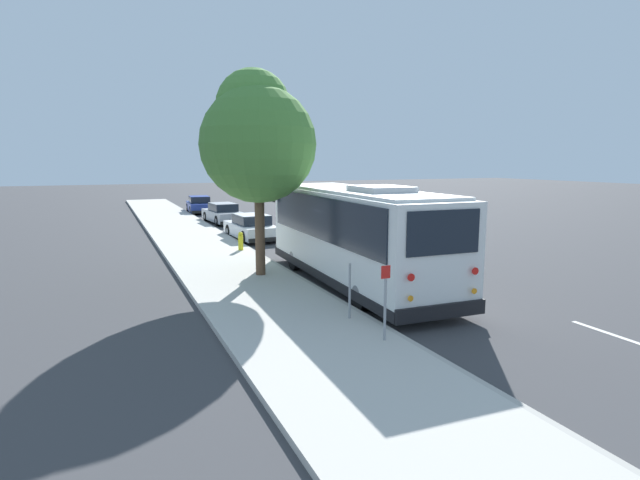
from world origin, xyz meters
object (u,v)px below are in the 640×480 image
object	(u,v)px
shuttle_bus	(355,231)
sign_post_near	(385,302)
parked_sedan_blue	(199,205)
parked_sedan_silver	(223,214)
street_tree	(257,137)
parked_sedan_white	(251,228)
sign_post_far	(350,291)
fire_hydrant	(241,241)

from	to	relation	value
shuttle_bus	sign_post_near	world-z (taller)	shuttle_bus
parked_sedan_blue	parked_sedan_silver	bearing A→B (deg)	-174.38
parked_sedan_silver	street_tree	size ratio (longest dim) A/B	0.66
parked_sedan_silver	sign_post_near	bearing A→B (deg)	171.94
parked_sedan_white	sign_post_near	size ratio (longest dim) A/B	2.67
sign_post_near	sign_post_far	world-z (taller)	sign_post_near
shuttle_bus	fire_hydrant	size ratio (longest dim) A/B	12.17
parked_sedan_blue	sign_post_far	distance (m)	28.86
parked_sedan_blue	sign_post_far	world-z (taller)	sign_post_far
shuttle_bus	parked_sedan_blue	world-z (taller)	shuttle_bus
sign_post_near	sign_post_far	xyz separation A→B (m)	(1.68, 0.00, -0.16)
street_tree	sign_post_near	size ratio (longest dim) A/B	4.18
parked_sedan_white	street_tree	distance (m)	9.78
parked_sedan_silver	fire_hydrant	xyz separation A→B (m)	(-11.05, 1.72, -0.06)
sign_post_far	fire_hydrant	bearing A→B (deg)	0.01
street_tree	sign_post_far	world-z (taller)	street_tree
shuttle_bus	sign_post_far	xyz separation A→B (m)	(-3.57, 2.01, -0.92)
sign_post_near	sign_post_far	distance (m)	1.69
shuttle_bus	street_tree	distance (m)	4.53
shuttle_bus	sign_post_near	distance (m)	5.66
parked_sedan_white	sign_post_far	distance (m)	14.31
parked_sedan_white	sign_post_far	xyz separation A→B (m)	(-14.22, 1.54, 0.24)
parked_sedan_silver	street_tree	xyz separation A→B (m)	(-15.88, 2.32, 4.21)
shuttle_bus	fire_hydrant	xyz separation A→B (m)	(6.93, 2.01, -1.21)
sign_post_far	parked_sedan_blue	bearing A→B (deg)	-3.01
sign_post_far	shuttle_bus	bearing A→B (deg)	-29.36
street_tree	sign_post_far	bearing A→B (deg)	-173.92
sign_post_near	parked_sedan_white	bearing A→B (deg)	-5.53
parked_sedan_silver	sign_post_near	xyz separation A→B (m)	(-23.22, 1.71, 0.39)
parked_sedan_silver	fire_hydrant	bearing A→B (deg)	167.34
parked_sedan_blue	fire_hydrant	xyz separation A→B (m)	(-18.33, 1.52, -0.06)
parked_sedan_silver	parked_sedan_white	bearing A→B (deg)	174.81
fire_hydrant	parked_sedan_white	bearing A→B (deg)	-22.46
fire_hydrant	sign_post_near	bearing A→B (deg)	-179.99
parked_sedan_blue	fire_hydrant	size ratio (longest dim) A/B	5.40
parked_sedan_white	parked_sedan_silver	size ratio (longest dim) A/B	0.97
shuttle_bus	street_tree	bearing A→B (deg)	53.33
street_tree	sign_post_near	xyz separation A→B (m)	(-7.34, -0.60, -3.82)
parked_sedan_blue	sign_post_near	size ratio (longest dim) A/B	2.63
parked_sedan_blue	sign_post_far	bearing A→B (deg)	-178.96
street_tree	fire_hydrant	xyz separation A→B (m)	(4.83, -0.60, -4.27)
parked_sedan_silver	shuttle_bus	bearing A→B (deg)	177.09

